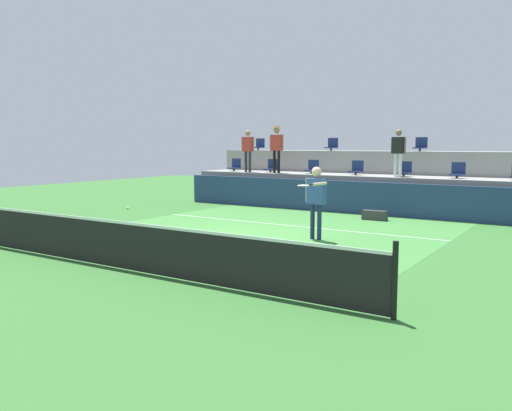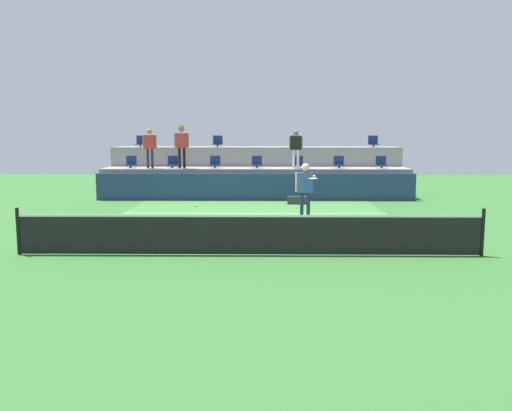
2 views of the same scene
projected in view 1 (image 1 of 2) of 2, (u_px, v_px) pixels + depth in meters
The scene contains 22 objects.
ground_plane at pixel (243, 238), 13.20m from camera, with size 40.00×40.00×0.00m, color #336B2D.
court_inner_paint at pixel (264, 232), 14.03m from camera, with size 9.00×10.00×0.01m, color #3D7F38.
court_service_line at pixel (290, 226), 15.19m from camera, with size 9.00×0.06×0.00m, color white.
tennis_net at pixel (122, 243), 9.81m from camera, with size 10.48×0.08×1.07m.
sponsor_backboard at pixel (341, 197), 18.13m from camera, with size 13.00×0.16×1.10m, color navy.
seating_tier_lower at pixel (356, 192), 19.20m from camera, with size 13.00×1.80×1.25m, color gray.
seating_tier_upper at pixel (373, 178), 20.65m from camera, with size 13.00×1.80×2.10m, color gray.
stadium_chair_lower_far_left at pixel (235, 166), 21.95m from camera, with size 0.44×0.40×0.52m.
stadium_chair_lower_left at pixel (272, 167), 20.98m from camera, with size 0.44×0.40×0.52m.
stadium_chair_lower_mid_left at pixel (312, 168), 20.00m from camera, with size 0.44×0.40×0.52m.
stadium_chair_lower_center at pixel (357, 169), 19.03m from camera, with size 0.44×0.40×0.52m.
stadium_chair_lower_mid_right at pixel (405, 170), 18.07m from camera, with size 0.44×0.40×0.52m.
stadium_chair_lower_right at pixel (458, 172), 17.13m from camera, with size 0.44×0.40×0.52m.
stadium_chair_upper_far_left at pixel (259, 145), 23.33m from camera, with size 0.44×0.40×0.52m.
stadium_chair_upper_left at pixel (332, 145), 21.41m from camera, with size 0.44×0.40×0.52m.
stadium_chair_upper_right at pixel (421, 145), 19.47m from camera, with size 0.44×0.40×0.52m.
tennis_player at pixel (316, 195), 12.84m from camera, with size 0.62×1.28×1.80m.
spectator_in_grey at pixel (248, 147), 21.05m from camera, with size 0.59×0.24×1.67m.
spectator_with_hat at pixel (277, 144), 20.31m from camera, with size 0.61×0.43×1.81m.
spectator_in_white at pixel (398, 149), 17.73m from camera, with size 0.57×0.28×1.61m.
tennis_ball at pixel (128, 208), 11.71m from camera, with size 0.07×0.07×0.07m.
equipment_bag at pixel (375, 215), 16.35m from camera, with size 0.76×0.28×0.30m, color #333338.
Camera 1 is at (7.37, -10.73, 2.33)m, focal length 36.82 mm.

